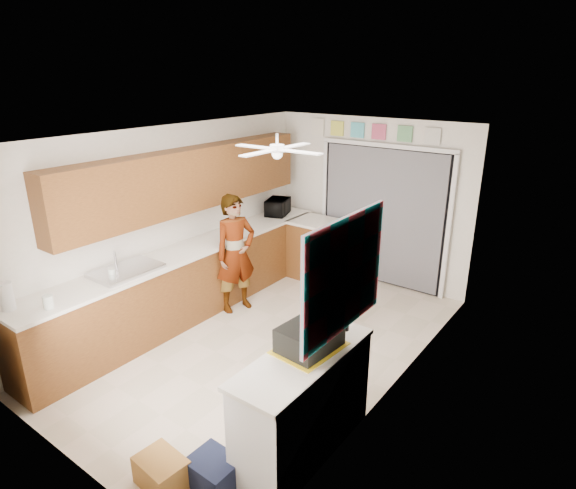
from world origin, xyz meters
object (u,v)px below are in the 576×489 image
Objects in this scene: microwave at (278,207)px; man at (236,254)px; suitcase at (310,337)px; navy_crate at (214,472)px; dog at (308,322)px; paper_towel_roll at (6,296)px; cardboard_box at (162,472)px.

man reaches higher than microwave.
suitcase is at bearing -159.24° from microwave.
navy_crate is at bearing -105.55° from suitcase.
man is at bearing 153.21° from dog.
navy_crate is at bearing 7.11° from paper_towel_roll.
microwave is 0.91× the size of dog.
dog is at bearing -153.49° from microwave.
man reaches higher than paper_towel_roll.
dog is at bearing -75.88° from man.
man is (0.42, -1.47, -0.25)m from microwave.
paper_towel_roll is 2.62m from navy_crate.
navy_crate is 3.13m from man.
suitcase is at bearing 69.71° from navy_crate.
paper_towel_roll is 3.28m from dog.
dog is at bearing 128.88° from suitcase.
suitcase is 1.30× the size of navy_crate.
microwave is at bearing 115.87° from cardboard_box.
dog is at bearing 56.36° from paper_towel_roll.
paper_towel_roll reaches higher than dog.
microwave is 4.60m from navy_crate.
man is 3.19× the size of dog.
man reaches higher than dog.
navy_crate is at bearing -124.82° from man.
dog reaches higher than cardboard_box.
cardboard_box is at bearing -106.75° from dog.
microwave is 1.64× the size of paper_towel_roll.
microwave is at bearing 121.05° from navy_crate.
cardboard_box is 0.78× the size of dog.
suitcase is 1.59m from cardboard_box.
man is 1.37m from dog.
microwave is 0.93× the size of suitcase.
suitcase is 0.31× the size of man.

